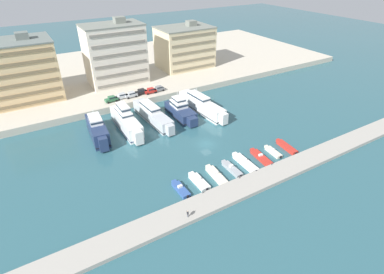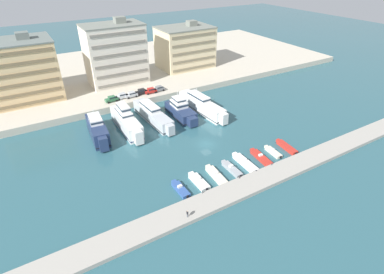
{
  "view_description": "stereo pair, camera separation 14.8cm",
  "coord_description": "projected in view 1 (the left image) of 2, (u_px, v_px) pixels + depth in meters",
  "views": [
    {
      "loc": [
        -36.87,
        -54.59,
        41.93
      ],
      "look_at": [
        -3.47,
        1.48,
        2.5
      ],
      "focal_mm": 28.0,
      "sensor_mm": 36.0,
      "label": 1
    },
    {
      "loc": [
        -36.74,
        -54.66,
        41.93
      ],
      "look_at": [
        -3.47,
        1.48,
        2.5
      ],
      "focal_mm": 28.0,
      "sensor_mm": 36.0,
      "label": 2
    }
  ],
  "objects": [
    {
      "name": "ground_plane",
      "position": [
        206.0,
        144.0,
        77.98
      ],
      "size": [
        400.0,
        400.0,
        0.0
      ],
      "primitive_type": "plane",
      "color": "#2D5B66"
    },
    {
      "name": "quay_promenade",
      "position": [
        121.0,
        70.0,
        125.52
      ],
      "size": [
        180.0,
        70.0,
        2.14
      ],
      "primitive_type": "cube",
      "color": "beige",
      "rests_on": "ground"
    },
    {
      "name": "pier_dock",
      "position": [
        254.0,
        183.0,
        63.98
      ],
      "size": [
        120.0,
        5.47,
        0.89
      ],
      "primitive_type": "cube",
      "color": "#A8A399",
      "rests_on": "ground"
    },
    {
      "name": "yacht_navy_far_left",
      "position": [
        97.0,
        130.0,
        79.62
      ],
      "size": [
        5.14,
        16.69,
        7.51
      ],
      "color": "navy",
      "rests_on": "ground"
    },
    {
      "name": "yacht_white_left",
      "position": [
        126.0,
        121.0,
        83.15
      ],
      "size": [
        4.23,
        19.51,
        8.89
      ],
      "color": "white",
      "rests_on": "ground"
    },
    {
      "name": "yacht_silver_mid_left",
      "position": [
        153.0,
        115.0,
        88.01
      ],
      "size": [
        4.67,
        21.9,
        6.65
      ],
      "color": "silver",
      "rests_on": "ground"
    },
    {
      "name": "yacht_navy_center_left",
      "position": [
        181.0,
        110.0,
        90.4
      ],
      "size": [
        5.04,
        15.84,
        7.61
      ],
      "color": "navy",
      "rests_on": "ground"
    },
    {
      "name": "yacht_white_center",
      "position": [
        202.0,
        105.0,
        93.3
      ],
      "size": [
        5.11,
        22.69,
        7.02
      ],
      "color": "white",
      "rests_on": "ground"
    },
    {
      "name": "motorboat_blue_far_left",
      "position": [
        181.0,
        189.0,
        62.37
      ],
      "size": [
        1.84,
        6.21,
        1.21
      ],
      "color": "#33569E",
      "rests_on": "ground"
    },
    {
      "name": "motorboat_white_left",
      "position": [
        199.0,
        181.0,
        64.52
      ],
      "size": [
        2.19,
        6.87,
        1.11
      ],
      "color": "white",
      "rests_on": "ground"
    },
    {
      "name": "motorboat_cream_mid_left",
      "position": [
        217.0,
        176.0,
        66.1
      ],
      "size": [
        2.43,
        8.25,
        1.29
      ],
      "color": "beige",
      "rests_on": "ground"
    },
    {
      "name": "motorboat_grey_center_left",
      "position": [
        232.0,
        169.0,
        68.24
      ],
      "size": [
        1.78,
        6.95,
        1.34
      ],
      "color": "#9EA3A8",
      "rests_on": "ground"
    },
    {
      "name": "motorboat_white_center",
      "position": [
        245.0,
        163.0,
        70.2
      ],
      "size": [
        2.23,
        8.65,
        1.43
      ],
      "color": "white",
      "rests_on": "ground"
    },
    {
      "name": "motorboat_red_center_right",
      "position": [
        261.0,
        158.0,
        72.09
      ],
      "size": [
        2.67,
        8.11,
        1.2
      ],
      "color": "red",
      "rests_on": "ground"
    },
    {
      "name": "motorboat_cream_mid_right",
      "position": [
        273.0,
        152.0,
        74.23
      ],
      "size": [
        2.0,
        5.93,
        1.14
      ],
      "color": "beige",
      "rests_on": "ground"
    },
    {
      "name": "motorboat_red_right",
      "position": [
        287.0,
        147.0,
        75.94
      ],
      "size": [
        2.18,
        7.39,
        1.01
      ],
      "color": "red",
      "rests_on": "ground"
    },
    {
      "name": "car_green_far_left",
      "position": [
        111.0,
        99.0,
        95.18
      ],
      "size": [
        4.22,
        2.17,
        1.8
      ],
      "color": "#2D6642",
      "rests_on": "quay_promenade"
    },
    {
      "name": "car_silver_left",
      "position": [
        122.0,
        96.0,
        97.26
      ],
      "size": [
        4.1,
        1.92,
        1.8
      ],
      "color": "#B7BCC1",
      "rests_on": "quay_promenade"
    },
    {
      "name": "car_silver_mid_left",
      "position": [
        131.0,
        94.0,
        98.18
      ],
      "size": [
        4.16,
        2.03,
        1.8
      ],
      "color": "#B7BCC1",
      "rests_on": "quay_promenade"
    },
    {
      "name": "car_black_center_left",
      "position": [
        141.0,
        92.0,
        100.34
      ],
      "size": [
        4.13,
        1.98,
        1.8
      ],
      "color": "black",
      "rests_on": "quay_promenade"
    },
    {
      "name": "car_red_center",
      "position": [
        150.0,
        91.0,
        101.08
      ],
      "size": [
        4.1,
        1.93,
        1.8
      ],
      "color": "red",
      "rests_on": "quay_promenade"
    },
    {
      "name": "car_grey_center_right",
      "position": [
        159.0,
        89.0,
        102.58
      ],
      "size": [
        4.21,
        2.15,
        1.8
      ],
      "color": "slate",
      "rests_on": "quay_promenade"
    },
    {
      "name": "apartment_block_far_left",
      "position": [
        20.0,
        71.0,
        92.87
      ],
      "size": [
        21.4,
        16.05,
        20.64
      ],
      "color": "#E0BC84",
      "rests_on": "quay_promenade"
    },
    {
      "name": "apartment_block_left",
      "position": [
        115.0,
        54.0,
        105.41
      ],
      "size": [
        20.38,
        12.63,
        22.5
      ],
      "color": "silver",
      "rests_on": "quay_promenade"
    },
    {
      "name": "apartment_block_mid_left",
      "position": [
        185.0,
        47.0,
        122.29
      ],
      "size": [
        21.53,
        15.25,
        18.07
      ],
      "color": "beige",
      "rests_on": "quay_promenade"
    },
    {
      "name": "pedestrian_near_edge",
      "position": [
        188.0,
        213.0,
        54.54
      ],
      "size": [
        0.24,
        0.61,
        1.57
      ],
      "color": "#4C515B",
      "rests_on": "pier_dock"
    },
    {
      "name": "bollard_west",
      "position": [
        203.0,
        192.0,
        60.38
      ],
      "size": [
        0.2,
        0.2,
        0.61
      ],
      "color": "#2D2D33",
      "rests_on": "pier_dock"
    },
    {
      "name": "bollard_west_mid",
      "position": [
        240.0,
        177.0,
        64.5
      ],
      "size": [
        0.2,
        0.2,
        0.61
      ],
      "color": "#2D2D33",
      "rests_on": "pier_dock"
    },
    {
      "name": "bollard_east_mid",
      "position": [
        272.0,
        164.0,
        68.62
      ],
      "size": [
        0.2,
        0.2,
        0.61
      ],
      "color": "#2D2D33",
      "rests_on": "pier_dock"
    }
  ]
}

